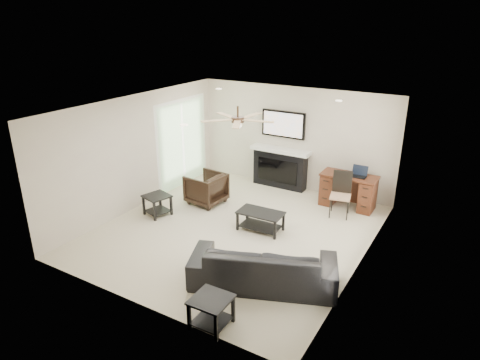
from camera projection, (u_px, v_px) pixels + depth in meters
The scene contains 10 objects.
room_shell at pixel (246, 151), 7.98m from camera, with size 5.50×5.54×2.52m.
sofa at pixel (263, 265), 6.79m from camera, with size 2.32×0.91×0.68m, color black.
armchair at pixel (206, 188), 9.74m from camera, with size 0.76×0.78×0.71m, color black.
coffee_table at pixel (260, 221), 8.55m from camera, with size 0.90×0.50×0.40m, color black.
end_table_near at pixel (211, 312), 5.90m from camera, with size 0.52×0.52×0.45m, color black.
end_table_left at pixel (157, 205), 9.21m from camera, with size 0.50×0.50×0.45m, color black.
fireplace_unit at pixel (280, 150), 10.47m from camera, with size 1.52×0.34×1.91m, color black.
desk at pixel (348, 191), 9.54m from camera, with size 1.22×0.56×0.76m, color #3D1D0F.
desk_chair at pixel (340, 195), 9.06m from camera, with size 0.42×0.44×0.97m, color black.
laptop at pixel (359, 172), 9.25m from camera, with size 0.33×0.24×0.23m, color black.
Camera 1 is at (3.98, -6.55, 4.06)m, focal length 32.00 mm.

